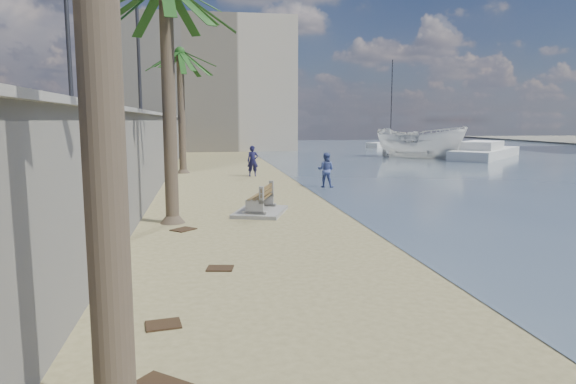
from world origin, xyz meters
TOP-DOWN VIEW (x-y plane):
  - ground_plane at (0.00, 0.00)m, footprint 140.00×140.00m
  - seawall at (-5.20, 20.00)m, footprint 0.45×70.00m
  - wall_cap at (-5.20, 20.00)m, footprint 0.80×70.00m
  - end_building at (-2.00, 52.00)m, footprint 18.00×12.00m
  - bench_far at (-0.96, 10.21)m, footprint 2.26×2.72m
  - palm_back at (-4.15, 24.97)m, footprint 5.00×5.00m
  - pedestrian_sign at (-5.00, 1.50)m, footprint 0.78×0.07m
  - streetlight at (-5.10, 12.00)m, footprint 0.28×0.28m
  - person_a at (-0.05, 22.39)m, footprint 0.74×0.50m
  - person_b at (3.00, 16.82)m, footprint 1.12×1.03m
  - boat_cruiser at (15.64, 34.60)m, footprint 4.46×4.47m
  - yacht_near at (21.48, 33.90)m, footprint 10.42×10.61m
  - yacht_far at (18.21, 39.50)m, footprint 2.44×7.95m
  - sailboat_west at (19.86, 52.90)m, footprint 6.91×5.06m
  - debris_b at (-3.59, 0.57)m, footprint 0.61×0.52m
  - debris_c at (-3.53, 7.88)m, footprint 0.83×0.83m
  - debris_d at (-2.59, 3.60)m, footprint 0.64×0.55m

SIDE VIEW (x-z plane):
  - ground_plane at x=0.00m, z-range 0.00..0.00m
  - debris_b at x=-3.59m, z-range 0.00..0.03m
  - debris_c at x=-3.53m, z-range 0.00..0.03m
  - debris_d at x=-2.59m, z-range 0.00..0.03m
  - sailboat_west at x=19.86m, z-range -4.97..5.64m
  - yacht_near at x=21.48m, z-range -0.40..1.10m
  - yacht_far at x=18.21m, z-range -0.40..1.10m
  - bench_far at x=-0.96m, z-range -0.06..0.91m
  - person_b at x=3.00m, z-range 0.00..1.88m
  - person_a at x=-0.05m, z-range 0.00..2.05m
  - boat_cruiser at x=15.64m, z-range -0.40..3.27m
  - seawall at x=-5.20m, z-range 0.00..3.50m
  - wall_cap at x=-5.20m, z-range 3.49..3.61m
  - pedestrian_sign at x=-5.00m, z-range 3.95..6.35m
  - streetlight at x=-5.10m, z-range 4.08..9.21m
  - end_building at x=-2.00m, z-range 0.00..14.00m
  - palm_back at x=-4.15m, z-range 3.12..11.37m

